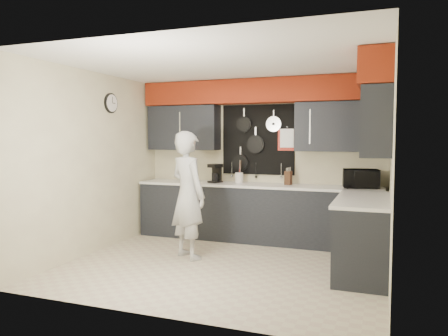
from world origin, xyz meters
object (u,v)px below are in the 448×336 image
at_px(coffee_maker, 216,173).
at_px(person, 188,195).
at_px(knife_block, 288,178).
at_px(microwave, 361,179).
at_px(utensil_crock, 239,178).

distance_m(coffee_maker, person, 1.29).
bearing_deg(person, knife_block, -99.50).
height_order(microwave, person, person).
relative_size(knife_block, coffee_maker, 0.71).
xyz_separation_m(microwave, coffee_maker, (-2.29, -0.01, 0.02)).
bearing_deg(microwave, person, -159.66).
xyz_separation_m(knife_block, person, (-1.11, -1.34, -0.15)).
bearing_deg(microwave, coffee_maker, 170.28).
distance_m(utensil_crock, person, 1.38).
distance_m(microwave, coffee_maker, 2.29).
relative_size(microwave, person, 0.28).
bearing_deg(coffee_maker, utensil_crock, 27.93).
bearing_deg(knife_block, person, -119.85).
relative_size(utensil_crock, person, 0.10).
bearing_deg(utensil_crock, microwave, -1.73).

